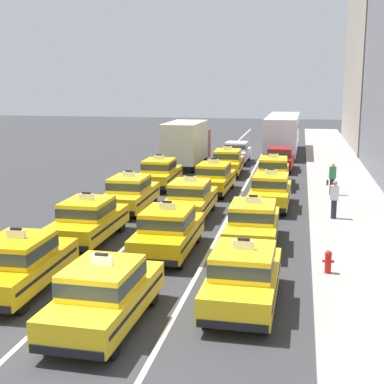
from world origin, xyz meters
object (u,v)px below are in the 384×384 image
at_px(taxi_center_fifth, 228,162).
at_px(sedan_right_fifth, 280,158).
at_px(bus_right_sixth, 283,132).
at_px(pedestrian_near_crosswalk, 332,179).
at_px(taxi_left_fourth, 160,173).
at_px(taxi_right_nearest, 243,276).
at_px(taxi_right_third, 270,190).
at_px(taxi_left_third, 130,193).
at_px(sedan_center_sixth, 236,152).
at_px(taxi_right_fourth, 273,171).
at_px(taxi_left_nearest, 20,263).
at_px(taxi_left_second, 88,219).
at_px(taxi_center_second, 168,230).
at_px(taxi_right_second, 253,223).
at_px(fire_hydrant, 328,261).
at_px(taxi_center_fourth, 214,177).
at_px(taxi_center_nearest, 104,294).
at_px(pedestrian_mid_block, 334,199).
at_px(box_truck_left_fifth, 187,142).
at_px(taxi_center_third, 190,198).

bearing_deg(taxi_center_fifth, sedan_right_fifth, 36.73).
xyz_separation_m(bus_right_sixth, pedestrian_near_crosswalk, (3.19, -17.75, -0.81)).
xyz_separation_m(taxi_left_fourth, taxi_right_nearest, (6.51, -16.12, 0.00)).
bearing_deg(taxi_right_nearest, taxi_center_fifth, 98.64).
relative_size(taxi_left_fourth, taxi_right_third, 1.00).
height_order(taxi_left_third, sedan_center_sixth, taxi_left_third).
bearing_deg(taxi_right_fourth, bus_right_sixth, 89.85).
bearing_deg(taxi_center_fifth, taxi_left_nearest, -98.64).
relative_size(taxi_left_nearest, sedan_right_fifth, 1.05).
distance_m(taxi_left_second, bus_right_sixth, 28.66).
height_order(taxi_center_second, taxi_right_fourth, same).
distance_m(taxi_left_fourth, taxi_right_second, 12.15).
height_order(pedestrian_near_crosswalk, fire_hydrant, pedestrian_near_crosswalk).
xyz_separation_m(taxi_center_fifth, sedan_right_fifth, (3.31, 2.47, -0.03)).
xyz_separation_m(taxi_center_fourth, sedan_right_fifth, (3.26, 8.62, -0.03)).
xyz_separation_m(sedan_center_sixth, sedan_right_fifth, (3.36, -3.03, 0.00)).
bearing_deg(taxi_right_third, taxi_center_fourth, 137.09).
height_order(taxi_right_third, pedestrian_near_crosswalk, taxi_right_third).
bearing_deg(taxi_center_second, taxi_left_nearest, -128.22).
height_order(taxi_left_fourth, taxi_center_fourth, same).
height_order(taxi_center_nearest, taxi_right_third, same).
xyz_separation_m(taxi_left_fourth, taxi_right_third, (6.57, -3.99, 0.00)).
bearing_deg(sedan_right_fifth, bus_right_sixth, 90.96).
bearing_deg(taxi_right_second, taxi_right_fourth, 89.44).
distance_m(pedestrian_near_crosswalk, pedestrian_mid_block, 5.23).
distance_m(taxi_right_nearest, bus_right_sixth, 32.98).
height_order(box_truck_left_fifth, taxi_center_third, box_truck_left_fifth).
height_order(taxi_center_third, taxi_right_third, same).
height_order(taxi_center_fourth, pedestrian_near_crosswalk, taxi_center_fourth).
bearing_deg(taxi_right_nearest, pedestrian_mid_block, 73.62).
bearing_deg(taxi_right_second, pedestrian_near_crosswalk, 70.61).
bearing_deg(sedan_right_fifth, taxi_left_nearest, -105.35).
bearing_deg(taxi_left_second, taxi_left_fourth, 90.26).
relative_size(taxi_left_third, pedestrian_near_crosswalk, 2.67).
height_order(taxi_left_third, bus_right_sixth, bus_right_sixth).
distance_m(bus_right_sixth, fire_hydrant, 30.34).
distance_m(taxi_left_third, sedan_right_fifth, 14.99).
bearing_deg(taxi_right_third, sedan_center_sixth, 102.86).
distance_m(taxi_right_third, bus_right_sixth, 20.87).
xyz_separation_m(taxi_right_nearest, pedestrian_near_crosswalk, (3.11, 15.21, 0.14)).
distance_m(taxi_left_third, bus_right_sixth, 23.60).
bearing_deg(sedan_center_sixth, taxi_center_fifth, -89.45).
bearing_deg(taxi_left_second, taxi_center_second, -15.24).
distance_m(sedan_center_sixth, fire_hydrant, 24.70).
bearing_deg(pedestrian_mid_block, taxi_right_second, -126.56).
relative_size(taxi_right_second, pedestrian_mid_block, 2.73).
xyz_separation_m(taxi_left_fourth, taxi_center_third, (3.11, -6.52, 0.00)).
distance_m(taxi_left_second, taxi_center_fifth, 16.57).
distance_m(taxi_left_second, taxi_center_third, 5.49).
distance_m(taxi_left_third, pedestrian_mid_block, 9.38).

